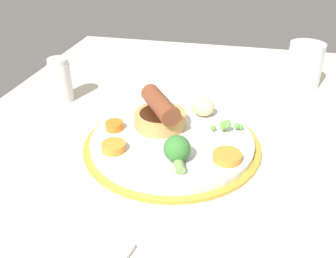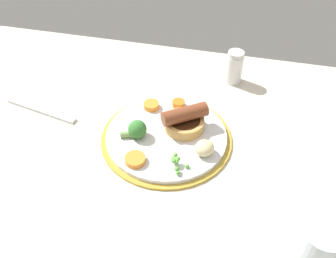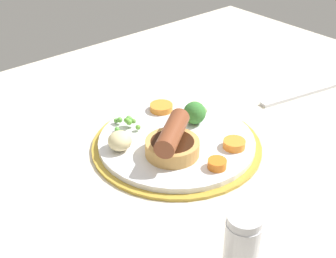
# 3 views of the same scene
# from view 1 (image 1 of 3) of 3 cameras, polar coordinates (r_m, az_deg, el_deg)

# --- Properties ---
(dining_table) EXTENTS (1.10, 0.80, 0.03)m
(dining_table) POSITION_cam_1_polar(r_m,az_deg,el_deg) (0.54, 4.36, -7.11)
(dining_table) COLOR beige
(dining_table) RESTS_ON ground
(dinner_plate) EXTENTS (0.27, 0.27, 0.01)m
(dinner_plate) POSITION_cam_1_polar(r_m,az_deg,el_deg) (0.57, 0.62, -2.06)
(dinner_plate) COLOR #B79333
(dinner_plate) RESTS_ON dining_table
(sausage_pudding) EXTENTS (0.09, 0.08, 0.05)m
(sausage_pudding) POSITION_cam_1_polar(r_m,az_deg,el_deg) (0.59, -1.22, 2.30)
(sausage_pudding) COLOR tan
(sausage_pudding) RESTS_ON dinner_plate
(pea_pile) EXTENTS (0.04, 0.05, 0.02)m
(pea_pile) POSITION_cam_1_polar(r_m,az_deg,el_deg) (0.58, 9.02, 0.60)
(pea_pile) COLOR #61A141
(pea_pile) RESTS_ON dinner_plate
(broccoli_floret_near) EXTENTS (0.05, 0.04, 0.04)m
(broccoli_floret_near) POSITION_cam_1_polar(r_m,az_deg,el_deg) (0.50, 1.41, -3.18)
(broccoli_floret_near) COLOR #387A33
(broccoli_floret_near) RESTS_ON dinner_plate
(potato_chunk_0) EXTENTS (0.05, 0.05, 0.03)m
(potato_chunk_0) POSITION_cam_1_polar(r_m,az_deg,el_deg) (0.62, 5.41, 3.35)
(potato_chunk_0) COLOR beige
(potato_chunk_0) RESTS_ON dinner_plate
(carrot_slice_0) EXTENTS (0.05, 0.05, 0.01)m
(carrot_slice_0) POSITION_cam_1_polar(r_m,az_deg,el_deg) (0.54, -8.28, -2.70)
(carrot_slice_0) COLOR orange
(carrot_slice_0) RESTS_ON dinner_plate
(carrot_slice_2) EXTENTS (0.04, 0.04, 0.01)m
(carrot_slice_2) POSITION_cam_1_polar(r_m,az_deg,el_deg) (0.52, 9.01, -4.18)
(carrot_slice_2) COLOR orange
(carrot_slice_2) RESTS_ON dinner_plate
(carrot_slice_3) EXTENTS (0.03, 0.03, 0.01)m
(carrot_slice_3) POSITION_cam_1_polar(r_m,az_deg,el_deg) (0.59, -8.19, 0.51)
(carrot_slice_3) COLOR orange
(carrot_slice_3) RESTS_ON dinner_plate
(drinking_glass) EXTENTS (0.07, 0.07, 0.09)m
(drinking_glass) POSITION_cam_1_polar(r_m,az_deg,el_deg) (0.80, 20.06, 9.13)
(drinking_glass) COLOR silver
(drinking_glass) RESTS_ON dining_table
(salt_shaker) EXTENTS (0.04, 0.04, 0.08)m
(salt_shaker) POSITION_cam_1_polar(r_m,az_deg,el_deg) (0.72, -16.05, 7.19)
(salt_shaker) COLOR silver
(salt_shaker) RESTS_ON dining_table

